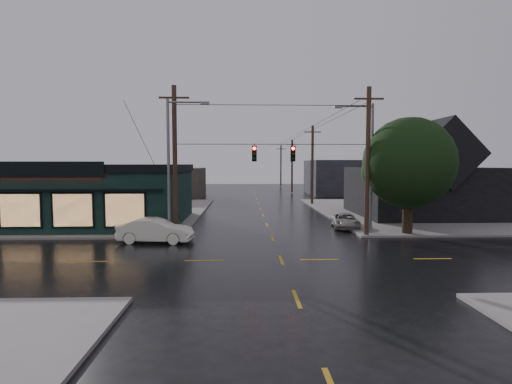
{
  "coord_description": "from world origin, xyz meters",
  "views": [
    {
      "loc": [
        -1.98,
        -20.34,
        4.97
      ],
      "look_at": [
        -1.1,
        5.95,
        3.13
      ],
      "focal_mm": 28.0,
      "sensor_mm": 36.0,
      "label": 1
    }
  ],
  "objects_px": {
    "corner_tree": "(409,163)",
    "utility_pole_nw": "(176,238)",
    "utility_pole_ne": "(366,237)",
    "suv_silver": "(345,221)",
    "sedan_cream": "(155,230)"
  },
  "relations": [
    {
      "from": "utility_pole_nw",
      "to": "utility_pole_ne",
      "type": "distance_m",
      "value": 13.0
    },
    {
      "from": "corner_tree",
      "to": "utility_pole_nw",
      "type": "distance_m",
      "value": 16.83
    },
    {
      "from": "sedan_cream",
      "to": "suv_silver",
      "type": "distance_m",
      "value": 14.54
    },
    {
      "from": "sedan_cream",
      "to": "suv_silver",
      "type": "xyz_separation_m",
      "value": [
        13.52,
        5.34,
        -0.21
      ]
    },
    {
      "from": "utility_pole_nw",
      "to": "suv_silver",
      "type": "xyz_separation_m",
      "value": [
        12.5,
        3.73,
        0.56
      ]
    },
    {
      "from": "corner_tree",
      "to": "sedan_cream",
      "type": "relative_size",
      "value": 1.72
    },
    {
      "from": "utility_pole_ne",
      "to": "suv_silver",
      "type": "relative_size",
      "value": 2.5
    },
    {
      "from": "sedan_cream",
      "to": "suv_silver",
      "type": "relative_size",
      "value": 1.15
    },
    {
      "from": "corner_tree",
      "to": "utility_pole_nw",
      "type": "height_order",
      "value": "corner_tree"
    },
    {
      "from": "utility_pole_ne",
      "to": "suv_silver",
      "type": "distance_m",
      "value": 3.81
    },
    {
      "from": "suv_silver",
      "to": "utility_pole_ne",
      "type": "bearing_deg",
      "value": -75.65
    },
    {
      "from": "corner_tree",
      "to": "utility_pole_nw",
      "type": "bearing_deg",
      "value": -178.22
    },
    {
      "from": "utility_pole_nw",
      "to": "suv_silver",
      "type": "bearing_deg",
      "value": 16.62
    },
    {
      "from": "corner_tree",
      "to": "suv_silver",
      "type": "xyz_separation_m",
      "value": [
        -3.55,
        3.23,
        -4.48
      ]
    },
    {
      "from": "suv_silver",
      "to": "sedan_cream",
      "type": "bearing_deg",
      "value": -151.72
    }
  ]
}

